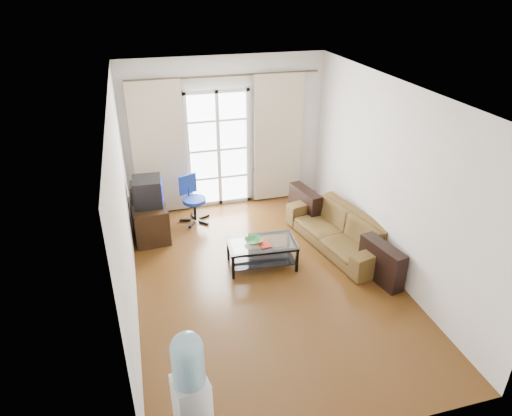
{
  "coord_description": "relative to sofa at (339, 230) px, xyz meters",
  "views": [
    {
      "loc": [
        -1.53,
        -5.1,
        3.93
      ],
      "look_at": [
        -0.05,
        0.35,
        0.98
      ],
      "focal_mm": 32.0,
      "sensor_mm": 36.0,
      "label": 1
    }
  ],
  "objects": [
    {
      "name": "wall_front",
      "position": [
        -1.37,
        -3.16,
        1.06
      ],
      "size": [
        3.6,
        0.02,
        2.7
      ],
      "primitive_type": "cube",
      "color": "white",
      "rests_on": "floor"
    },
    {
      "name": "tv_stand",
      "position": [
        -2.87,
        1.08,
        0.0
      ],
      "size": [
        0.6,
        0.85,
        0.59
      ],
      "primitive_type": "cube",
      "rotation": [
        0.0,
        0.0,
        0.08
      ],
      "color": "black",
      "rests_on": "floor"
    },
    {
      "name": "book",
      "position": [
        -1.39,
        -0.29,
        0.12
      ],
      "size": [
        0.2,
        0.24,
        0.02
      ],
      "primitive_type": "imported",
      "rotation": [
        0.0,
        0.0,
        0.08
      ],
      "color": "maroon",
      "rests_on": "coffee_table"
    },
    {
      "name": "wall_right",
      "position": [
        0.43,
        -0.56,
        1.06
      ],
      "size": [
        0.02,
        5.2,
        2.7
      ],
      "primitive_type": "cube",
      "color": "white",
      "rests_on": "floor"
    },
    {
      "name": "coffee_table",
      "position": [
        -1.33,
        -0.2,
        -0.03
      ],
      "size": [
        1.03,
        0.64,
        0.4
      ],
      "rotation": [
        0.0,
        0.0,
        -0.07
      ],
      "color": "silver",
      "rests_on": "floor"
    },
    {
      "name": "ceiling",
      "position": [
        -1.37,
        -0.56,
        2.41
      ],
      "size": [
        5.2,
        5.2,
        0.0
      ],
      "primitive_type": "plane",
      "rotation": [
        3.14,
        0.0,
        0.0
      ],
      "color": "white",
      "rests_on": "wall_back"
    },
    {
      "name": "wall_back",
      "position": [
        -1.37,
        2.04,
        1.06
      ],
      "size": [
        3.6,
        0.02,
        2.7
      ],
      "primitive_type": "cube",
      "color": "white",
      "rests_on": "floor"
    },
    {
      "name": "remote",
      "position": [
        -1.44,
        -0.04,
        0.12
      ],
      "size": [
        0.17,
        0.12,
        0.02
      ],
      "primitive_type": "cube",
      "rotation": [
        0.0,
        0.0,
        0.49
      ],
      "color": "black",
      "rests_on": "coffee_table"
    },
    {
      "name": "bowl",
      "position": [
        -1.45,
        -0.18,
        0.14
      ],
      "size": [
        0.36,
        0.36,
        0.06
      ],
      "primitive_type": "imported",
      "rotation": [
        0.0,
        0.0,
        0.23
      ],
      "color": "#369559",
      "rests_on": "coffee_table"
    },
    {
      "name": "curtain_rod",
      "position": [
        -1.37,
        1.94,
        2.09
      ],
      "size": [
        3.3,
        0.04,
        0.04
      ],
      "primitive_type": "cylinder",
      "rotation": [
        0.0,
        1.57,
        0.0
      ],
      "color": "#4C3F2D",
      "rests_on": "wall_back"
    },
    {
      "name": "radiator",
      "position": [
        -0.57,
        1.94,
        0.04
      ],
      "size": [
        0.64,
        0.12,
        0.64
      ],
      "primitive_type": "cube",
      "color": "gray",
      "rests_on": "floor"
    },
    {
      "name": "crt_tv",
      "position": [
        -2.87,
        1.12,
        0.52
      ],
      "size": [
        0.51,
        0.5,
        0.44
      ],
      "rotation": [
        0.0,
        0.0,
        -0.05
      ],
      "color": "black",
      "rests_on": "tv_stand"
    },
    {
      "name": "curtain_left",
      "position": [
        -2.57,
        1.92,
        0.91
      ],
      "size": [
        0.9,
        0.07,
        2.35
      ],
      "primitive_type": "cube",
      "color": "beige",
      "rests_on": "curtain_rod"
    },
    {
      "name": "floor",
      "position": [
        -1.37,
        -0.56,
        -0.29
      ],
      "size": [
        5.2,
        5.2,
        0.0
      ],
      "primitive_type": "plane",
      "color": "brown",
      "rests_on": "ground"
    },
    {
      "name": "wall_left",
      "position": [
        -3.17,
        -0.56,
        1.06
      ],
      "size": [
        0.02,
        5.2,
        2.7
      ],
      "primitive_type": "cube",
      "color": "white",
      "rests_on": "floor"
    },
    {
      "name": "task_chair",
      "position": [
        -2.09,
        1.44,
        -0.05
      ],
      "size": [
        0.74,
        0.74,
        0.82
      ],
      "rotation": [
        0.0,
        0.0,
        0.42
      ],
      "color": "black",
      "rests_on": "floor"
    },
    {
      "name": "curtain_right",
      "position": [
        -0.42,
        1.92,
        0.91
      ],
      "size": [
        0.9,
        0.07,
        2.35
      ],
      "primitive_type": "cube",
      "color": "beige",
      "rests_on": "curtain_rod"
    },
    {
      "name": "french_door",
      "position": [
        -1.52,
        1.99,
        0.78
      ],
      "size": [
        1.16,
        0.06,
        2.15
      ],
      "color": "white",
      "rests_on": "wall_back"
    },
    {
      "name": "sofa",
      "position": [
        0.0,
        0.0,
        0.0
      ],
      "size": [
        2.3,
        1.57,
        0.58
      ],
      "primitive_type": "imported",
      "rotation": [
        0.0,
        0.0,
        -1.37
      ],
      "color": "olive",
      "rests_on": "floor"
    },
    {
      "name": "water_cooler",
      "position": [
        -2.73,
        -2.91,
        0.44
      ],
      "size": [
        0.34,
        0.34,
        1.4
      ],
      "rotation": [
        0.0,
        0.0,
        0.2
      ],
      "color": "white",
      "rests_on": "floor"
    }
  ]
}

